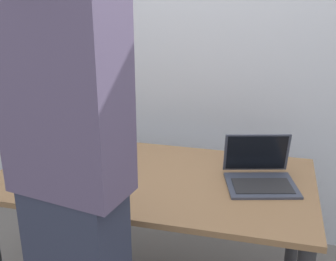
{
  "coord_description": "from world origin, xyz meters",
  "views": [
    {
      "loc": [
        0.54,
        -1.83,
        1.68
      ],
      "look_at": [
        0.07,
        0.0,
        0.99
      ],
      "focal_mm": 45.21,
      "sensor_mm": 36.0,
      "label": 1
    }
  ],
  "objects_px": {
    "beer_bottle_brown": "(64,146)",
    "laptop": "(260,173)",
    "person_figure": "(73,198)",
    "beer_bottle_dark": "(88,148)",
    "beer_bottle_amber": "(66,137)"
  },
  "relations": [
    {
      "from": "beer_bottle_amber",
      "to": "person_figure",
      "type": "xyz_separation_m",
      "value": [
        0.41,
        -0.73,
        0.08
      ]
    },
    {
      "from": "person_figure",
      "to": "beer_bottle_brown",
      "type": "bearing_deg",
      "value": 120.24
    },
    {
      "from": "beer_bottle_dark",
      "to": "person_figure",
      "type": "distance_m",
      "value": 0.66
    },
    {
      "from": "laptop",
      "to": "person_figure",
      "type": "xyz_separation_m",
      "value": [
        -0.62,
        -0.71,
        0.16
      ]
    },
    {
      "from": "beer_bottle_brown",
      "to": "laptop",
      "type": "bearing_deg",
      "value": 3.03
    },
    {
      "from": "beer_bottle_dark",
      "to": "laptop",
      "type": "bearing_deg",
      "value": 6.52
    },
    {
      "from": "person_figure",
      "to": "laptop",
      "type": "bearing_deg",
      "value": 48.79
    },
    {
      "from": "laptop",
      "to": "beer_bottle_brown",
      "type": "xyz_separation_m",
      "value": [
        -1.01,
        -0.05,
        0.06
      ]
    },
    {
      "from": "beer_bottle_brown",
      "to": "beer_bottle_amber",
      "type": "xyz_separation_m",
      "value": [
        -0.02,
        0.07,
        0.02
      ]
    },
    {
      "from": "laptop",
      "to": "beer_bottle_dark",
      "type": "bearing_deg",
      "value": -173.48
    },
    {
      "from": "beer_bottle_amber",
      "to": "person_figure",
      "type": "bearing_deg",
      "value": -60.89
    },
    {
      "from": "laptop",
      "to": "beer_bottle_amber",
      "type": "relative_size",
      "value": 1.18
    },
    {
      "from": "laptop",
      "to": "beer_bottle_brown",
      "type": "bearing_deg",
      "value": -176.97
    },
    {
      "from": "beer_bottle_brown",
      "to": "person_figure",
      "type": "xyz_separation_m",
      "value": [
        0.38,
        -0.66,
        0.1
      ]
    },
    {
      "from": "beer_bottle_amber",
      "to": "beer_bottle_brown",
      "type": "bearing_deg",
      "value": -72.13
    }
  ]
}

